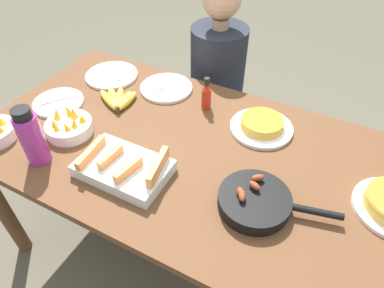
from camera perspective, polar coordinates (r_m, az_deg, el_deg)
The scene contains 13 objects.
ground_plane at distance 1.98m, azimuth -0.00°, elevation -17.24°, with size 14.00×14.00×0.00m, color #565142.
dining_table at distance 1.43m, azimuth -0.00°, elevation -3.62°, with size 1.79×0.94×0.77m.
banana_bunch at distance 1.63m, azimuth -12.27°, elevation 7.15°, with size 0.19×0.18×0.04m.
melon_tray at distance 1.28m, azimuth -11.28°, elevation -3.86°, with size 0.33×0.22×0.10m.
skillet at distance 1.18m, azimuth 10.57°, elevation -9.34°, with size 0.40×0.25×0.08m.
frittata_plate_side at distance 1.48m, azimuth 11.54°, elevation 3.07°, with size 0.27×0.27×0.05m.
empty_plate_near_front at distance 1.71m, azimuth -21.37°, elevation 6.45°, with size 0.23×0.23×0.02m.
empty_plate_far_left at distance 1.70m, azimuth -4.30°, elevation 9.30°, with size 0.25×0.25×0.02m.
empty_plate_far_right at distance 1.84m, azimuth -13.23°, elevation 11.07°, with size 0.26×0.26×0.02m.
fruit_bowl_mango at distance 1.51m, azimuth -19.80°, elevation 2.86°, with size 0.19×0.19×0.11m.
water_bottle at distance 1.38m, azimuth -25.18°, elevation 1.00°, with size 0.09×0.09×0.24m.
hot_sauce_bottle at distance 1.54m, azimuth 2.41°, elevation 8.12°, with size 0.04×0.04×0.16m.
person_figure at distance 2.07m, azimuth 3.98°, elevation 6.99°, with size 0.33×0.33×1.21m.
Camera 1 is at (0.46, -0.87, 1.72)m, focal length 32.00 mm.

